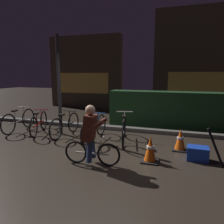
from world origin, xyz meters
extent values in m
plane|color=#2D261E|center=(0.00, 0.00, 0.00)|extent=(40.00, 40.00, 0.00)
cube|color=#56544F|center=(0.00, 2.20, 0.06)|extent=(12.00, 0.24, 0.12)
cube|color=#19381C|center=(1.80, 3.10, 0.63)|extent=(4.80, 0.70, 1.25)
cube|color=#42382D|center=(-3.27, 6.50, 1.94)|extent=(4.10, 0.50, 3.89)
cube|color=#E5B751|center=(-3.27, 6.23, 1.36)|extent=(2.87, 0.04, 1.10)
cube|color=#42382D|center=(2.95, 7.20, 2.53)|extent=(5.08, 0.50, 5.06)
cube|color=#E5B751|center=(2.95, 6.93, 1.40)|extent=(3.55, 0.04, 1.10)
cylinder|color=#2D2D33|center=(-1.68, 1.20, 1.49)|extent=(0.10, 0.10, 2.99)
torus|color=black|center=(-3.20, 1.58, 0.33)|extent=(0.08, 0.66, 0.66)
torus|color=black|center=(-3.14, 0.60, 0.33)|extent=(0.08, 0.66, 0.66)
cylinder|color=silver|center=(-3.17, 1.09, 0.33)|extent=(0.10, 0.99, 0.04)
cylinder|color=silver|center=(-3.16, 0.92, 0.52)|extent=(0.03, 0.03, 0.37)
cube|color=black|center=(-3.16, 0.92, 0.70)|extent=(0.11, 0.21, 0.05)
cylinder|color=silver|center=(-3.18, 1.36, 0.54)|extent=(0.03, 0.03, 0.42)
cylinder|color=silver|center=(-3.18, 1.36, 0.75)|extent=(0.46, 0.05, 0.02)
torus|color=black|center=(-2.49, 1.47, 0.32)|extent=(0.24, 0.62, 0.63)
torus|color=black|center=(-2.19, 0.57, 0.32)|extent=(0.24, 0.62, 0.63)
cylinder|color=#B21919|center=(-2.34, 1.02, 0.32)|extent=(0.33, 0.91, 0.04)
cylinder|color=#B21919|center=(-2.29, 0.86, 0.49)|extent=(0.03, 0.03, 0.35)
cube|color=black|center=(-2.29, 0.86, 0.67)|extent=(0.16, 0.22, 0.05)
cylinder|color=#B21919|center=(-2.42, 1.26, 0.52)|extent=(0.03, 0.03, 0.40)
cylinder|color=#B21919|center=(-2.42, 1.26, 0.72)|extent=(0.44, 0.17, 0.02)
torus|color=black|center=(-1.40, 1.52, 0.32)|extent=(0.07, 0.64, 0.64)
torus|color=black|center=(-1.45, 0.57, 0.32)|extent=(0.07, 0.64, 0.64)
cylinder|color=black|center=(-1.42, 1.05, 0.32)|extent=(0.08, 0.95, 0.04)
cylinder|color=black|center=(-1.43, 0.88, 0.50)|extent=(0.03, 0.03, 0.36)
cube|color=black|center=(-1.43, 0.88, 0.68)|extent=(0.11, 0.20, 0.05)
cylinder|color=black|center=(-1.41, 1.31, 0.52)|extent=(0.03, 0.03, 0.40)
cylinder|color=black|center=(-1.41, 1.31, 0.72)|extent=(0.46, 0.04, 0.02)
torus|color=black|center=(-0.42, 1.45, 0.32)|extent=(0.08, 0.65, 0.65)
torus|color=black|center=(-0.47, 0.49, 0.32)|extent=(0.08, 0.65, 0.65)
cylinder|color=#19479E|center=(-0.45, 0.97, 0.32)|extent=(0.08, 0.96, 0.04)
cylinder|color=#19479E|center=(-0.46, 0.80, 0.50)|extent=(0.03, 0.03, 0.36)
cube|color=black|center=(-0.46, 0.80, 0.68)|extent=(0.11, 0.20, 0.05)
cylinder|color=#19479E|center=(-0.44, 1.24, 0.53)|extent=(0.03, 0.03, 0.41)
cylinder|color=#19479E|center=(-0.44, 1.24, 0.73)|extent=(0.46, 0.05, 0.02)
torus|color=black|center=(0.29, 1.57, 0.35)|extent=(0.19, 0.69, 0.70)
torus|color=black|center=(0.51, 0.54, 0.35)|extent=(0.19, 0.69, 0.70)
cylinder|color=silver|center=(0.40, 1.06, 0.35)|extent=(0.26, 1.03, 0.04)
cylinder|color=silver|center=(0.44, 0.88, 0.55)|extent=(0.03, 0.03, 0.39)
cube|color=black|center=(0.44, 0.88, 0.74)|extent=(0.14, 0.22, 0.05)
cylinder|color=silver|center=(0.34, 1.34, 0.57)|extent=(0.03, 0.03, 0.44)
cylinder|color=silver|center=(0.34, 1.34, 0.79)|extent=(0.45, 0.12, 0.02)
cube|color=black|center=(1.28, -0.10, 0.01)|extent=(0.36, 0.36, 0.03)
cone|color=#EA560F|center=(1.28, -0.10, 0.30)|extent=(0.26, 0.26, 0.54)
cylinder|color=white|center=(1.28, -0.10, 0.33)|extent=(0.16, 0.16, 0.05)
cube|color=black|center=(1.88, 0.83, 0.01)|extent=(0.36, 0.36, 0.03)
cone|color=#EA560F|center=(1.88, 0.83, 0.29)|extent=(0.26, 0.26, 0.52)
cylinder|color=white|center=(1.88, 0.83, 0.31)|extent=(0.16, 0.16, 0.05)
cube|color=#193DB7|center=(2.25, 0.30, 0.15)|extent=(0.45, 0.33, 0.30)
torus|color=black|center=(0.51, -0.58, 0.24)|extent=(0.49, 0.09, 0.48)
torus|color=black|center=(-0.19, -0.65, 0.24)|extent=(0.49, 0.09, 0.48)
cylinder|color=silver|center=(0.16, -0.62, 0.24)|extent=(0.70, 0.10, 0.04)
cylinder|color=silver|center=(0.04, -0.63, 0.37)|extent=(0.03, 0.03, 0.26)
cube|color=black|center=(0.04, -0.63, 0.51)|extent=(0.21, 0.12, 0.05)
cylinder|color=silver|center=(0.36, -0.60, 0.39)|extent=(0.03, 0.03, 0.30)
cylinder|color=silver|center=(0.36, -0.60, 0.54)|extent=(0.07, 0.46, 0.02)
cylinder|color=navy|center=(0.13, -0.52, 0.30)|extent=(0.13, 0.22, 0.42)
cylinder|color=navy|center=(0.15, -0.72, 0.30)|extent=(0.13, 0.22, 0.42)
cube|color=#512319|center=(0.12, -0.62, 0.79)|extent=(0.29, 0.34, 0.54)
sphere|color=tan|center=(0.14, -0.62, 1.15)|extent=(0.20, 0.20, 0.20)
cylinder|color=#512319|center=(0.25, -0.47, 0.84)|extent=(0.40, 0.12, 0.29)
cylinder|color=#512319|center=(0.27, -0.75, 0.84)|extent=(0.40, 0.12, 0.29)
ellipsoid|color=brown|center=(0.04, -0.43, 0.74)|extent=(0.33, 0.19, 0.24)
cylinder|color=black|center=(2.55, 0.05, 0.40)|extent=(0.39, 0.09, 0.80)
camera|label=1|loc=(1.83, -4.42, 1.85)|focal=34.00mm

